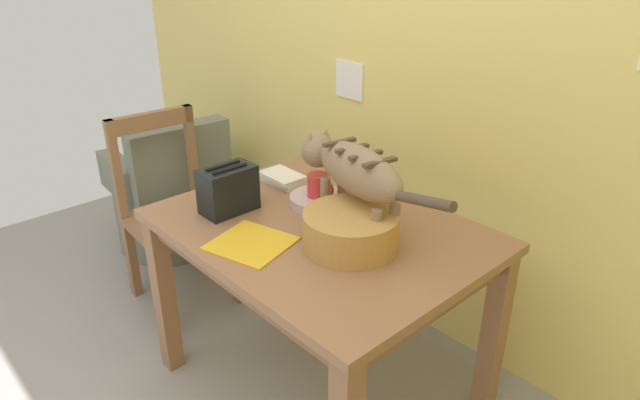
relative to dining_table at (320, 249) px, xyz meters
The scene contains 11 objects.
wall_rear 0.92m from the dining_table, 93.25° to the left, with size 4.62×0.11×2.50m.
dining_table is the anchor object (origin of this frame).
cat 0.33m from the dining_table, 41.99° to the left, with size 0.73×0.21×0.31m.
saucer_bowl 0.21m from the dining_table, 140.07° to the left, with size 0.21×0.21×0.04m, color #C0A8AD.
coffee_mug 0.24m from the dining_table, 139.26° to the left, with size 0.12×0.08×0.09m.
magazine 0.28m from the dining_table, 102.80° to the right, with size 0.24×0.23×0.01m, color gold.
book_stack 0.42m from the dining_table, 159.27° to the left, with size 0.19×0.13×0.04m.
wicker_basket 0.23m from the dining_table, ahead, with size 0.31×0.31×0.12m.
toaster 0.40m from the dining_table, 152.07° to the right, with size 0.12×0.20×0.18m.
wooden_chair_near 0.97m from the dining_table, behind, with size 0.45×0.45×0.92m.
wicker_armchair 1.49m from the dining_table, behind, with size 0.62×0.63×0.78m.
Camera 1 is at (1.32, -0.18, 1.67)m, focal length 31.43 mm.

